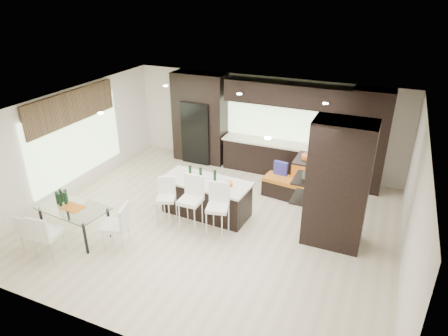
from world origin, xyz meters
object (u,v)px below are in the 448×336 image
at_px(stool_right, 218,217).
at_px(chair_far, 33,233).
at_px(bench, 289,189).
at_px(dining_table, 76,222).
at_px(stool_mid, 191,210).
at_px(chair_near, 48,236).
at_px(floor_vase, 320,206).
at_px(stool_left, 167,206).
at_px(chair_end, 115,229).
at_px(kitchen_island, 206,198).

xyz_separation_m(stool_right, chair_far, (-3.29, -1.91, -0.11)).
relative_size(bench, dining_table, 0.91).
xyz_separation_m(stool_mid, chair_near, (-2.19, -1.94, -0.06)).
distance_m(floor_vase, dining_table, 5.37).
distance_m(stool_left, chair_end, 1.31).
height_order(chair_near, chair_far, chair_near).
bearing_deg(chair_far, chair_near, -4.02).
bearing_deg(floor_vase, kitchen_island, -168.46).
distance_m(kitchen_island, dining_table, 2.95).
bearing_deg(bench, stool_left, -127.50).
distance_m(stool_left, bench, 3.22).
xyz_separation_m(chair_far, chair_end, (1.53, 0.71, 0.07)).
distance_m(kitchen_island, chair_far, 3.77).
relative_size(kitchen_island, chair_end, 2.23).
height_order(kitchen_island, floor_vase, floor_vase).
height_order(bench, chair_near, chair_near).
xyz_separation_m(stool_left, chair_end, (-0.48, -1.22, 0.02)).
relative_size(kitchen_island, chair_near, 2.26).
distance_m(stool_right, chair_near, 3.44).
distance_m(stool_right, floor_vase, 2.31).
distance_m(bench, dining_table, 5.18).
xyz_separation_m(bench, chair_end, (-2.73, -3.52, 0.21)).
bearing_deg(floor_vase, stool_right, -145.97).
bearing_deg(chair_near, kitchen_island, 45.00).
relative_size(stool_mid, chair_near, 1.13).
distance_m(kitchen_island, chair_end, 2.27).
height_order(dining_table, chair_end, chair_end).
height_order(bench, chair_far, chair_far).
bearing_deg(chair_near, chair_end, 28.72).
bearing_deg(dining_table, floor_vase, 33.62).
height_order(kitchen_island, bench, kitchen_island).
height_order(stool_right, chair_end, stool_right).
bearing_deg(floor_vase, chair_near, -145.71).
bearing_deg(stool_mid, chair_end, -134.38).
relative_size(stool_left, chair_far, 1.14).
xyz_separation_m(stool_left, dining_table, (-1.55, -1.22, -0.10)).
distance_m(chair_near, chair_far, 0.47).
relative_size(stool_left, stool_mid, 0.86).
bearing_deg(chair_end, chair_far, 98.29).
xyz_separation_m(chair_near, chair_end, (1.07, 0.75, 0.01)).
height_order(kitchen_island, stool_right, stool_right).
bearing_deg(stool_mid, stool_right, -0.44).
xyz_separation_m(dining_table, chair_near, (0.00, -0.75, 0.11)).
bearing_deg(chair_end, stool_left, -37.95).
distance_m(stool_mid, chair_far, 3.27).
bearing_deg(chair_near, stool_left, 45.66).
bearing_deg(stool_mid, dining_table, -152.63).
xyz_separation_m(stool_right, floor_vase, (1.92, 1.29, 0.03)).
height_order(stool_mid, floor_vase, floor_vase).
relative_size(stool_left, dining_table, 0.61).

